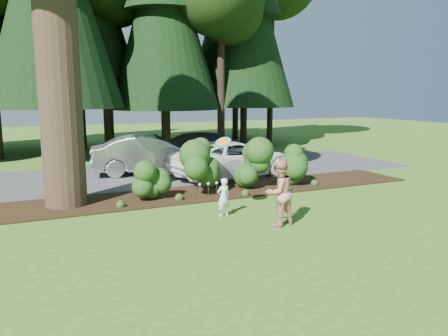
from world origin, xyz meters
The scene contains 11 objects.
ground centered at (0.00, 0.00, 0.00)m, with size 80.00×80.00×0.00m, color #275819.
mulch_bed centered at (0.00, 3.25, 0.03)m, with size 16.00×2.50×0.05m, color black.
driveway centered at (0.00, 7.50, 0.01)m, with size 22.00×6.00×0.03m, color #38383A.
shrub_row centered at (0.77, 3.14, 0.81)m, with size 6.53×1.60×1.61m.
lily_cluster centered at (-0.30, 2.40, 0.50)m, with size 0.69×0.09×0.57m.
car_silver_wagon centered at (-0.80, 7.66, 0.85)m, with size 1.73×4.97×1.64m, color #B1B1B6.
car_white_suv centered at (2.04, 5.49, 0.77)m, with size 2.46×5.34×1.49m, color white.
car_dark_suv centered at (2.30, 8.03, 0.84)m, with size 2.27×5.59×1.62m, color black.
child centered at (-0.67, 0.39, 0.54)m, with size 0.40×0.26×1.09m, color white.
adult centered at (0.28, -1.00, 0.87)m, with size 0.85×0.66×1.75m, color red.
frisbee centered at (-0.64, 0.49, 2.08)m, with size 0.49×0.45×0.38m.
Camera 1 is at (-5.62, -10.46, 3.41)m, focal length 35.00 mm.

